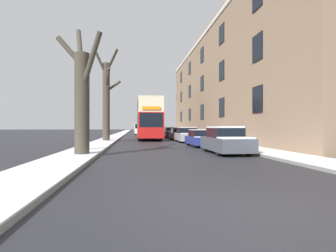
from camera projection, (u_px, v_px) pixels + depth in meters
ground_plane at (253, 206)px, 4.81m from camera, size 320.00×320.00×0.00m
sidewalk_left at (122, 133)px, 56.75m from camera, size 2.10×130.00×0.16m
sidewalk_right at (167, 133)px, 58.01m from camera, size 2.10×130.00×0.16m
terrace_facade_right at (237, 86)px, 32.58m from camera, size 9.10×41.37×13.07m
bare_tree_left_0 at (82, 97)px, 12.76m from camera, size 2.45×3.19×6.87m
bare_tree_left_1 at (107, 99)px, 25.48m from camera, size 2.45×2.98×8.60m
double_decker_bus at (149, 117)px, 30.57m from camera, size 2.60×10.04×4.58m
parked_car_0 at (226, 141)px, 14.55m from camera, size 1.82×4.11×1.50m
parked_car_1 at (201, 138)px, 19.87m from camera, size 1.78×4.04×1.27m
parked_car_2 at (187, 135)px, 25.34m from camera, size 1.88×4.10×1.44m
parked_car_3 at (178, 134)px, 30.24m from camera, size 1.74×3.97×1.41m
parked_car_4 at (171, 133)px, 36.36m from camera, size 1.87×4.28×1.46m
oncoming_van at (140, 129)px, 50.60m from camera, size 1.96×5.36×2.13m
pedestrian_left_sidewalk at (82, 137)px, 15.08m from camera, size 0.34×0.34×1.57m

